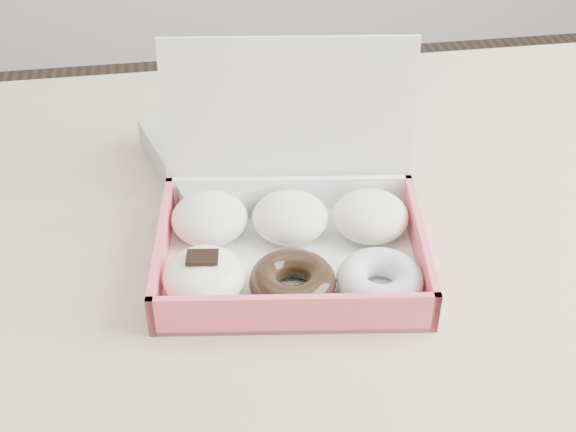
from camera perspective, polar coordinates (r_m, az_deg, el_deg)
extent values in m
cube|color=tan|center=(1.02, 2.36, 0.00)|extent=(1.20, 0.80, 0.04)
cylinder|color=tan|center=(1.68, 18.53, -1.43)|extent=(0.05, 0.05, 0.71)
cube|color=white|center=(0.91, 0.23, -3.44)|extent=(0.32, 0.25, 0.01)
cube|color=#FF5B69|center=(0.82, 0.41, -7.03)|extent=(0.30, 0.05, 0.05)
cube|color=white|center=(0.98, 0.08, 1.51)|extent=(0.30, 0.05, 0.05)
cube|color=#FF5B69|center=(0.91, -8.95, -2.47)|extent=(0.04, 0.22, 0.05)
cube|color=#FF5B69|center=(0.91, 9.35, -2.22)|extent=(0.04, 0.22, 0.05)
cube|color=white|center=(0.95, 0.05, 6.39)|extent=(0.30, 0.07, 0.22)
ellipsoid|color=white|center=(0.94, -5.61, -0.16)|extent=(0.10, 0.10, 0.05)
ellipsoid|color=white|center=(0.94, 0.15, -0.08)|extent=(0.10, 0.10, 0.05)
ellipsoid|color=white|center=(0.94, 5.89, -0.01)|extent=(0.10, 0.10, 0.05)
ellipsoid|color=#FFFACB|center=(0.86, -6.00, -4.31)|extent=(0.10, 0.10, 0.05)
cube|color=black|center=(0.84, -6.11, -2.93)|extent=(0.04, 0.03, 0.00)
torus|color=black|center=(0.86, 0.31, -4.68)|extent=(0.11, 0.11, 0.03)
torus|color=white|center=(0.87, 6.56, -4.56)|extent=(0.11, 0.11, 0.03)
cube|color=beige|center=(1.07, -1.74, 4.68)|extent=(0.33, 0.29, 0.04)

